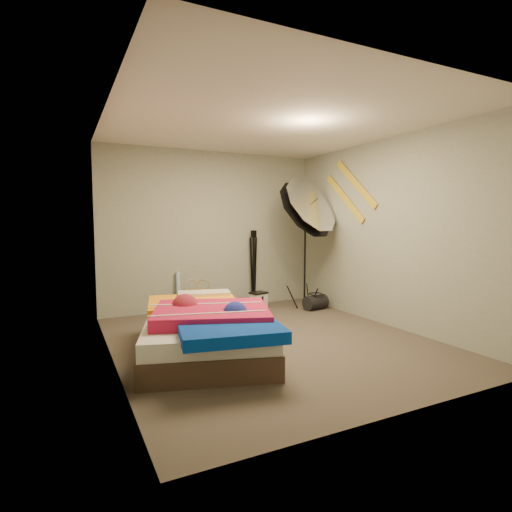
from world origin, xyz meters
TOP-DOWN VIEW (x-y plane):
  - floor at (0.00, 0.00)m, footprint 4.00×4.00m
  - ceiling at (0.00, 0.00)m, footprint 4.00×4.00m
  - wall_back at (0.00, 2.00)m, footprint 3.50×0.00m
  - wall_front at (0.00, -2.00)m, footprint 3.50×0.00m
  - wall_left at (-1.75, 0.00)m, footprint 0.00×4.00m
  - wall_right at (1.75, 0.00)m, footprint 0.00×4.00m
  - tote_bag at (-0.37, 1.62)m, footprint 0.44×0.32m
  - wrapping_roll at (-0.58, 1.90)m, footprint 0.09×0.19m
  - camera_case at (0.64, 1.61)m, footprint 0.29×0.24m
  - duffel_bag at (1.43, 1.15)m, footprint 0.41×0.29m
  - wall_stripe_upper at (1.73, 0.60)m, footprint 0.02×0.91m
  - wall_stripe_lower at (1.73, 0.85)m, footprint 0.02×0.91m
  - bed at (-0.82, -0.11)m, footprint 1.73×2.18m
  - photo_umbrella at (1.22, 1.17)m, footprint 1.16×1.01m
  - camera_tripod at (0.68, 1.88)m, footprint 0.08×0.08m

SIDE VIEW (x-z plane):
  - floor at x=0.00m, z-range 0.00..0.00m
  - duffel_bag at x=1.43m, z-range 0.00..0.23m
  - camera_case at x=0.64m, z-range 0.00..0.25m
  - tote_bag at x=-0.37m, z-range -0.01..0.41m
  - bed at x=-0.82m, z-range 0.00..0.53m
  - wrapping_roll at x=-0.58m, z-range 0.00..0.63m
  - camera_tripod at x=0.68m, z-range 0.09..1.34m
  - wall_back at x=0.00m, z-range -0.50..3.00m
  - wall_front at x=0.00m, z-range -0.50..3.00m
  - wall_left at x=-1.75m, z-range -0.75..3.25m
  - wall_right at x=1.75m, z-range -0.75..3.25m
  - photo_umbrella at x=1.22m, z-range 0.47..2.66m
  - wall_stripe_lower at x=1.73m, z-range 1.36..2.14m
  - wall_stripe_upper at x=1.73m, z-range 1.56..2.34m
  - ceiling at x=0.00m, z-range 2.50..2.50m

